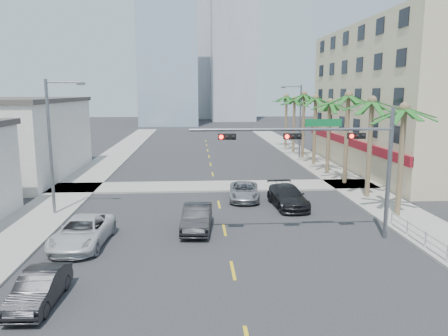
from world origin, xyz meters
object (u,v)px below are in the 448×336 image
car_parked_mid (39,288)px  traffic_signal_mast (333,150)px  car_lane_left (197,218)px  car_lane_right (288,196)px  car_parked_far (82,232)px  car_lane_center (244,191)px

car_parked_mid → traffic_signal_mast: bearing=28.2°
traffic_signal_mast → car_lane_left: bearing=163.9°
car_parked_mid → car_lane_right: 18.78m
car_parked_far → car_lane_right: 14.60m
traffic_signal_mast → car_parked_far: 14.25m
car_parked_mid → car_lane_left: (6.16, 8.84, 0.11)m
traffic_signal_mast → car_parked_mid: traffic_signal_mast is taller
traffic_signal_mast → car_lane_right: size_ratio=2.11×
car_lane_center → car_parked_mid: bearing=-116.1°
car_parked_mid → car_lane_center: bearing=60.6°
car_parked_far → car_parked_mid: bearing=-86.4°
traffic_signal_mast → car_lane_right: bearing=97.1°
car_parked_mid → car_parked_far: (0.00, 6.62, 0.10)m
traffic_signal_mast → car_parked_far: size_ratio=2.04×
car_lane_left → car_lane_right: (6.54, 4.99, 0.00)m
car_parked_mid → car_lane_center: size_ratio=0.83×
car_parked_mid → car_lane_left: 10.78m
car_lane_right → car_lane_center: bearing=138.0°
car_lane_right → car_parked_far: bearing=-154.4°
traffic_signal_mast → car_parked_mid: (-13.58, -6.70, -4.41)m
car_parked_mid → car_lane_right: (12.70, 13.83, 0.11)m
car_lane_center → car_lane_right: size_ratio=0.91×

